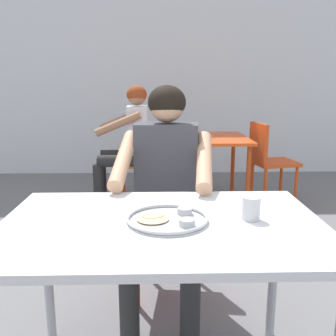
{
  "coord_description": "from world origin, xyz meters",
  "views": [
    {
      "loc": [
        -0.09,
        -1.37,
        1.26
      ],
      "look_at": [
        -0.05,
        0.21,
        0.9
      ],
      "focal_mm": 40.31,
      "sensor_mm": 36.0,
      "label": 1
    }
  ],
  "objects": [
    {
      "name": "back_wall",
      "position": [
        0.0,
        3.92,
        1.7
      ],
      "size": [
        12.0,
        0.12,
        3.4
      ],
      "primitive_type": "cube",
      "color": "silver",
      "rests_on": "ground"
    },
    {
      "name": "table_foreground",
      "position": [
        -0.08,
        -0.04,
        0.67
      ],
      "size": [
        1.22,
        0.79,
        0.75
      ],
      "color": "silver",
      "rests_on": "ground"
    },
    {
      "name": "chair_foreground",
      "position": [
        -0.04,
        0.8,
        0.48
      ],
      "size": [
        0.43,
        0.48,
        0.81
      ],
      "color": "red",
      "rests_on": "ground"
    },
    {
      "name": "thali_tray",
      "position": [
        -0.06,
        -0.04,
        0.76
      ],
      "size": [
        0.31,
        0.31,
        0.03
      ],
      "color": "#B7BABF",
      "rests_on": "table_foreground"
    },
    {
      "name": "diner_foreground",
      "position": [
        -0.06,
        0.58,
        0.74
      ],
      "size": [
        0.54,
        0.58,
        1.24
      ],
      "color": "#2E2E2E",
      "rests_on": "ground"
    },
    {
      "name": "patron_background",
      "position": [
        -0.39,
        2.48,
        0.73
      ],
      "size": [
        0.56,
        0.5,
        1.23
      ],
      "color": "black",
      "rests_on": "ground"
    },
    {
      "name": "table_background_red",
      "position": [
        0.4,
        2.48,
        0.63
      ],
      "size": [
        0.87,
        0.88,
        0.71
      ],
      "color": "#E04C19",
      "rests_on": "ground"
    },
    {
      "name": "chair_red_left",
      "position": [
        -0.24,
        2.53,
        0.49
      ],
      "size": [
        0.41,
        0.45,
        0.82
      ],
      "color": "#CE5217",
      "rests_on": "ground"
    },
    {
      "name": "drinking_cup",
      "position": [
        0.26,
        -0.03,
        0.79
      ],
      "size": [
        0.07,
        0.07,
        0.09
      ],
      "color": "silver",
      "rests_on": "table_foreground"
    },
    {
      "name": "chair_red_right",
      "position": [
        1.06,
        2.49,
        0.49
      ],
      "size": [
        0.5,
        0.47,
        0.85
      ],
      "color": "#D54717",
      "rests_on": "ground"
    }
  ]
}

